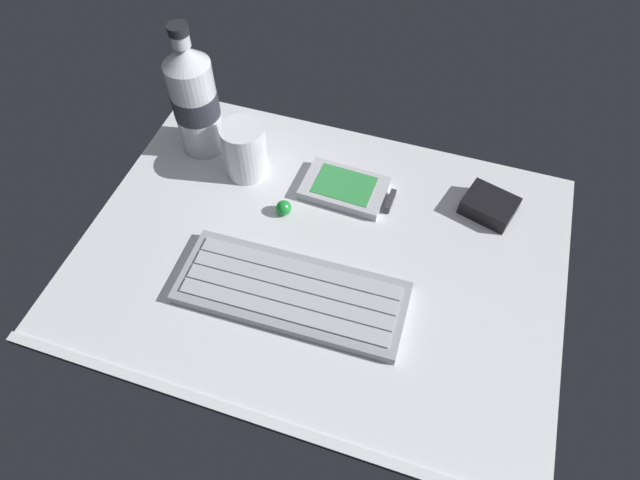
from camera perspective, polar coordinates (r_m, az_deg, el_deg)
ground_plane at (r=73.97cm, az=-0.06°, el=-1.94°), size 64.00×48.00×2.80cm
keyboard at (r=69.18cm, az=-2.98°, el=-5.49°), size 29.23×11.62×1.70cm
handheld_device at (r=79.36cm, az=3.04°, el=5.34°), size 13.05×8.15×1.50cm
juice_cup at (r=80.67cm, az=-7.85°, el=9.15°), size 6.40×6.40×8.50cm
water_bottle at (r=82.45cm, az=-13.02°, el=14.17°), size 6.73×6.73×20.80cm
charger_block at (r=80.28cm, az=17.31°, el=3.46°), size 8.31×7.37×2.40cm
trackball_mouse at (r=76.69cm, az=-3.82°, el=3.38°), size 2.20×2.20×2.20cm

